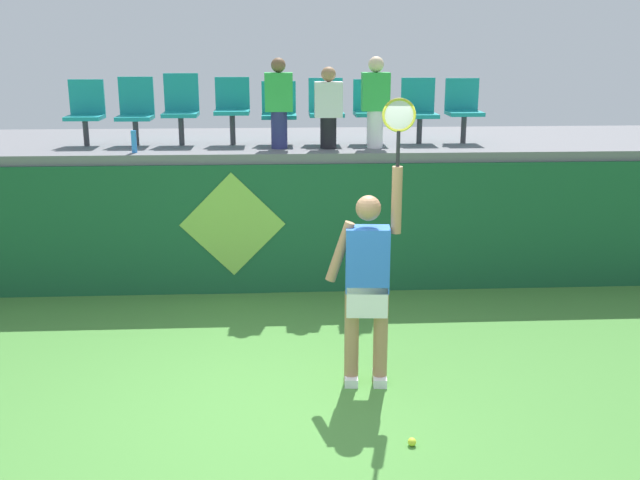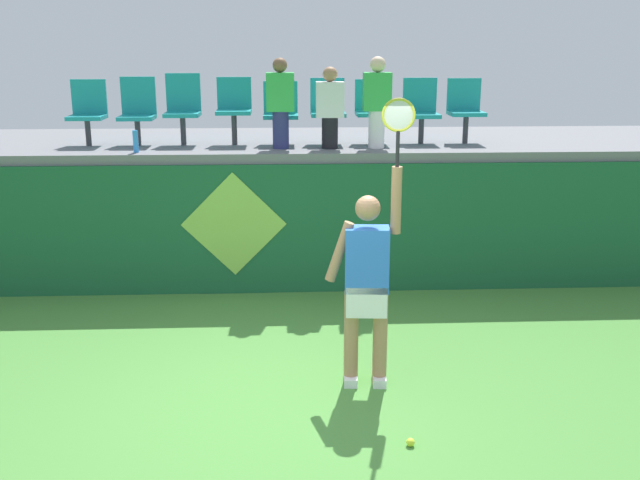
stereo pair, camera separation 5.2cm
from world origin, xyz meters
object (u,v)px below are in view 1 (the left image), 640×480
Objects in this scene: tennis_ball at (412,442)px; stadium_chair_1 at (136,109)px; stadium_chair_5 at (326,108)px; tennis_player at (368,280)px; stadium_chair_2 at (181,106)px; spectator_1 at (375,101)px; spectator_0 at (279,102)px; stadium_chair_7 at (419,108)px; spectator_2 at (328,107)px; stadium_chair_6 at (371,108)px; stadium_chair_4 at (279,110)px; stadium_chair_8 at (463,107)px; stadium_chair_0 at (86,110)px; stadium_chair_3 at (232,106)px; water_bottle at (134,142)px.

tennis_ball is 5.76m from stadium_chair_1.
tennis_player is at bearing -87.51° from stadium_chair_5.
stadium_chair_2 is 1.85m from stadium_chair_5.
spectator_0 is at bearing 179.46° from spectator_1.
spectator_0 reaches higher than stadium_chair_7.
spectator_2 is at bearing -159.17° from stadium_chair_7.
stadium_chair_6 is (0.58, -0.00, -0.00)m from stadium_chair_5.
spectator_0 is (-1.82, -0.43, 0.12)m from stadium_chair_7.
stadium_chair_5 is 0.46m from spectator_2.
stadium_chair_8 is at bearing 0.01° from stadium_chair_4.
stadium_chair_5 is 0.75m from spectator_0.
spectator_2 is (1.85, -0.46, 0.02)m from stadium_chair_2.
stadium_chair_0 is 3.09m from spectator_2.
spectator_1 reaches higher than stadium_chair_4.
stadium_chair_2 is 1.09× the size of stadium_chair_8.
stadium_chair_6 is at bearing -0.07° from stadium_chair_0.
stadium_chair_3 is at bearing -0.75° from stadium_chair_2.
stadium_chair_7 is at bearing -0.06° from stadium_chair_2.
tennis_ball is at bearing -76.55° from spectator_0.
stadium_chair_7 is at bearing 0.12° from stadium_chair_5.
tennis_ball is 5.28m from stadium_chair_3.
spectator_1 is at bearing -37.19° from stadium_chair_5.
stadium_chair_0 is 1.00× the size of stadium_chair_8.
tennis_ball is (0.23, -1.10, -0.95)m from tennis_player.
water_bottle is 0.31× the size of stadium_chair_1.
stadium_chair_7 reaches higher than stadium_chair_8.
stadium_chair_1 reaches higher than stadium_chair_4.
spectator_1 is 1.12× the size of spectator_2.
spectator_0 reaches higher than stadium_chair_1.
stadium_chair_3 reaches higher than water_bottle.
tennis_player is 3.01× the size of stadium_chair_1.
stadium_chair_4 reaches higher than tennis_ball.
spectator_0 reaches higher than stadium_chair_5.
stadium_chair_3 is (1.23, -0.01, 0.03)m from stadium_chair_1.
stadium_chair_7 is 1.30m from spectator_2.
tennis_player is at bearing -77.64° from stadium_chair_4.
spectator_0 is (-0.00, -0.43, 0.14)m from stadium_chair_4.
stadium_chair_3 is 2.99m from stadium_chair_8.
spectator_1 is at bearing -90.00° from stadium_chair_6.
stadium_chair_0 is at bearing 179.93° from stadium_chair_6.
stadium_chair_0 is 3.64m from stadium_chair_6.
stadium_chair_7 is at bearing 13.38° from spectator_0.
spectator_1 reaches higher than stadium_chair_6.
stadium_chair_5 is 0.84× the size of spectator_2.
tennis_player is 3.82m from water_bottle.
tennis_ball is at bearing -84.71° from spectator_2.
stadium_chair_2 is 0.81× the size of spectator_0.
spectator_1 is (1.19, -0.01, 0.01)m from spectator_0.
stadium_chair_2 is 1.25m from stadium_chair_4.
tennis_player is at bearing -75.95° from spectator_0.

